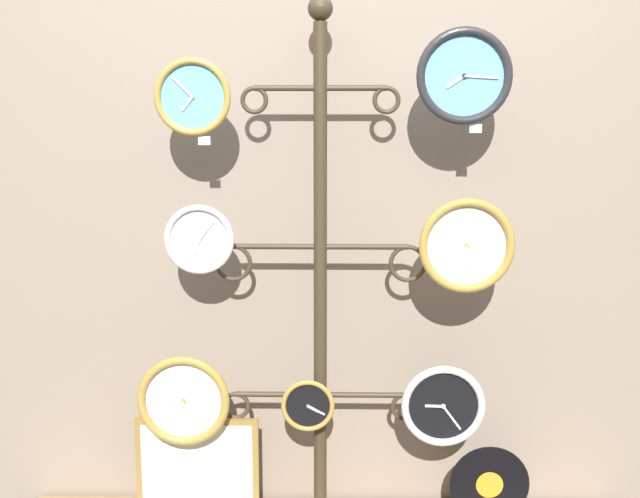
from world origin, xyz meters
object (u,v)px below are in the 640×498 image
object	(u,v)px
clock_bottom_right	(443,406)
clock_middle_left	(199,239)
clock_top_left	(193,97)
picture_frame	(198,468)
clock_top_right	(464,76)
clock_middle_right	(467,246)
display_stand	(320,336)
clock_bottom_left	(184,401)
vinyl_record	(489,484)
clock_bottom_center	(308,405)

from	to	relation	value
clock_bottom_right	clock_middle_left	bearing A→B (deg)	179.37
clock_top_left	picture_frame	size ratio (longest dim) A/B	0.57
clock_top_right	picture_frame	xyz separation A→B (m)	(-0.92, 0.07, -1.40)
clock_middle_right	clock_bottom_right	distance (m)	0.58
display_stand	picture_frame	xyz separation A→B (m)	(-0.45, -0.02, -0.50)
clock_middle_right	clock_bottom_left	size ratio (longest dim) A/B	0.98
clock_middle_right	clock_top_right	bearing A→B (deg)	121.95
clock_middle_left	clock_middle_right	world-z (taller)	clock_middle_right
clock_bottom_left	clock_bottom_right	size ratio (longest dim) A/B	1.12
clock_middle_right	vinyl_record	bearing A→B (deg)	32.57
clock_top_left	vinyl_record	bearing A→B (deg)	2.88
clock_middle_right	vinyl_record	size ratio (longest dim) A/B	1.11
clock_bottom_center	clock_middle_left	bearing A→B (deg)	179.80
clock_top_right	clock_bottom_left	size ratio (longest dim) A/B	0.96
display_stand	clock_middle_left	distance (m)	0.55
clock_top_right	clock_middle_left	xyz separation A→B (m)	(-0.88, 0.01, -0.54)
display_stand	clock_bottom_right	distance (m)	0.49
vinyl_record	picture_frame	distance (m)	1.07
clock_top_left	clock_bottom_center	distance (m)	1.13
display_stand	clock_middle_left	xyz separation A→B (m)	(-0.41, -0.08, 0.36)
clock_middle_left	clock_top_left	bearing A→B (deg)	-124.32
clock_bottom_left	clock_bottom_center	distance (m)	0.44
clock_top_right	clock_bottom_left	bearing A→B (deg)	-179.99
clock_middle_right	clock_middle_left	bearing A→B (deg)	177.55
clock_middle_left	clock_middle_right	distance (m)	0.90
clock_middle_right	picture_frame	bearing A→B (deg)	174.09
clock_middle_left	vinyl_record	distance (m)	1.37
clock_top_left	clock_top_right	size ratio (longest dim) A/B	0.81
clock_top_left	vinyl_record	world-z (taller)	clock_top_left
clock_middle_left	clock_middle_right	bearing A→B (deg)	-2.45
clock_top_left	clock_bottom_center	world-z (taller)	clock_top_left
clock_middle_left	clock_bottom_right	world-z (taller)	clock_middle_left
clock_top_left	picture_frame	distance (m)	1.34
vinyl_record	clock_middle_left	bearing A→B (deg)	-177.70
clock_top_left	clock_bottom_center	size ratio (longest dim) A/B	1.35
clock_middle_right	picture_frame	world-z (taller)	clock_middle_right
clock_middle_left	clock_bottom_left	world-z (taller)	clock_middle_left
clock_bottom_center	clock_top_left	bearing A→B (deg)	-178.56
clock_bottom_left	clock_bottom_center	xyz separation A→B (m)	(0.44, 0.01, -0.02)
clock_middle_left	clock_bottom_center	size ratio (longest dim) A/B	1.27
clock_top_left	clock_top_right	bearing A→B (deg)	0.29
clock_top_left	clock_middle_right	world-z (taller)	clock_top_left
vinyl_record	clock_top_right	bearing A→B (deg)	-161.85
clock_bottom_center	vinyl_record	size ratio (longest dim) A/B	0.65
clock_bottom_left	clock_bottom_center	size ratio (longest dim) A/B	1.74
clock_bottom_center	vinyl_record	world-z (taller)	clock_bottom_center
display_stand	clock_middle_left	size ratio (longest dim) A/B	8.01
vinyl_record	clock_bottom_center	bearing A→B (deg)	-176.30
clock_top_right	clock_bottom_right	distance (m)	1.13
clock_top_right	clock_middle_right	size ratio (longest dim) A/B	0.98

